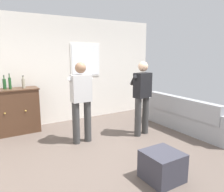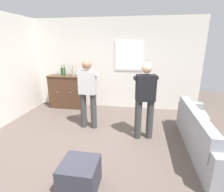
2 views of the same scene
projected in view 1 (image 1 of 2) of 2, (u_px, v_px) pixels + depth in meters
name	position (u px, v px, depth m)	size (l,w,h in m)	color
ground	(125.00, 155.00, 4.03)	(10.40, 10.40, 0.00)	brown
wall_back_with_window	(71.00, 70.00, 5.99)	(5.20, 0.15, 2.80)	silver
couch	(186.00, 117.00, 5.31)	(0.57, 2.39, 0.83)	gray
sideboard_cabinet	(14.00, 111.00, 5.06)	(1.12, 0.49, 1.06)	#472D1E
bottle_wine_green	(23.00, 83.00, 5.06)	(0.08, 0.08, 0.29)	gray
bottle_liquor_amber	(4.00, 84.00, 4.91)	(0.07, 0.07, 0.32)	#1E4C23
bottle_spirits_clear	(10.00, 83.00, 4.93)	(0.06, 0.06, 0.35)	#1E4C23
ottoman	(162.00, 166.00, 3.22)	(0.52, 0.52, 0.43)	#33333D
person_standing_left	(81.00, 99.00, 4.47)	(0.56, 0.48, 1.68)	#383838
person_standing_right	(142.00, 95.00, 4.91)	(0.55, 0.51, 1.68)	#383838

